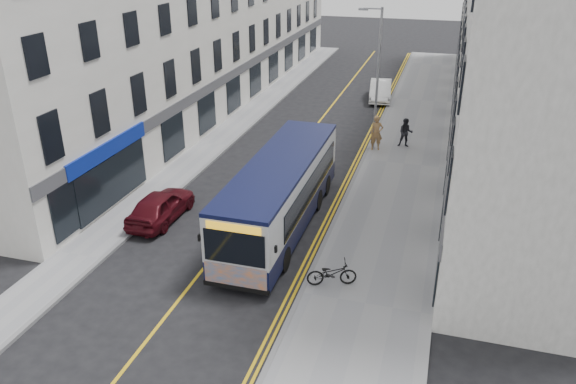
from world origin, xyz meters
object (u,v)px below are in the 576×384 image
Objects in this scene: pedestrian_far at (406,133)px; streetlamp at (376,75)px; city_bus at (281,192)px; pedestrian_near at (377,133)px; car_maroon at (161,206)px; car_white at (380,90)px; bicycle at (332,273)px.

streetlamp is at bearing -165.74° from pedestrian_far.
city_bus reaches higher than pedestrian_far.
pedestrian_near is 0.50× the size of car_maroon.
pedestrian_near is at bearing -124.02° from car_maroon.
streetlamp is 1.80× the size of car_white.
car_white is 1.11× the size of car_maroon.
city_bus reaches higher than bicycle.
car_white is (-1.00, 10.85, -3.65)m from streetlamp.
city_bus is 21.56m from car_white.
car_maroon is (-6.57, -22.30, -0.05)m from car_white.
streetlamp reaches higher than bicycle.
city_bus reaches higher than car_maroon.
city_bus is 2.65× the size of car_maroon.
car_maroon is (-9.41, -12.14, -0.29)m from pedestrian_far.
car_maroon is at bearing -123.48° from streetlamp.
city_bus is 5.31× the size of pedestrian_near.
pedestrian_near is at bearing -45.85° from streetlamp.
pedestrian_far is at bearing 15.09° from pedestrian_near.
pedestrian_far is 0.38× the size of car_white.
pedestrian_near reaches higher than car_maroon.
pedestrian_far is (1.84, 0.70, -3.41)m from streetlamp.
streetlamp reaches higher than pedestrian_near.
car_white is (1.31, 21.50, -0.96)m from city_bus.
city_bus is (-2.31, -10.65, -2.69)m from streetlamp.
car_maroon is at bearing -134.33° from pedestrian_far.
city_bus is at bearing -100.13° from car_white.
pedestrian_near is (0.27, -0.28, -3.26)m from streetlamp.
city_bus reaches higher than pedestrian_near.
streetlamp is at bearing -91.38° from car_white.
streetlamp is 11.49m from car_white.
streetlamp is at bearing -122.45° from car_maroon.
streetlamp is 0.75× the size of city_bus.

